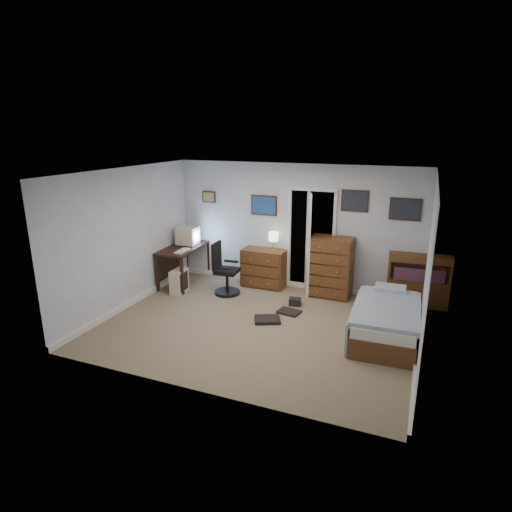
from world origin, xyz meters
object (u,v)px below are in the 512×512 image
(office_chair, at_px, (224,274))
(tall_dresser, at_px, (331,267))
(low_dresser, at_px, (264,268))
(bed, at_px, (385,320))
(computer_desk, at_px, (180,254))

(office_chair, distance_m, tall_dresser, 2.07)
(low_dresser, relative_size, bed, 0.48)
(bed, bearing_deg, low_dresser, 149.55)
(low_dresser, distance_m, bed, 2.91)
(computer_desk, xyz_separation_m, bed, (4.28, -0.98, -0.33))
(office_chair, bearing_deg, tall_dresser, 14.17)
(low_dresser, bearing_deg, computer_desk, -166.02)
(office_chair, xyz_separation_m, bed, (3.13, -0.72, -0.12))
(low_dresser, bearing_deg, tall_dresser, -0.60)
(bed, bearing_deg, tall_dresser, 128.67)
(office_chair, height_order, tall_dresser, tall_dresser)
(bed, bearing_deg, computer_desk, 165.34)
(computer_desk, distance_m, low_dresser, 1.79)
(computer_desk, xyz_separation_m, office_chair, (1.15, -0.26, -0.21))
(office_chair, bearing_deg, low_dresser, 45.53)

